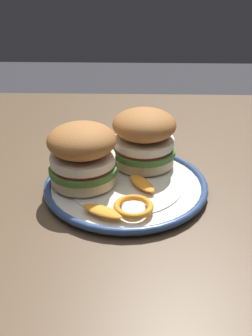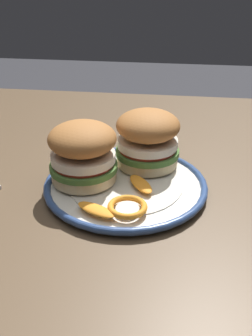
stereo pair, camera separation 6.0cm
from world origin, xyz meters
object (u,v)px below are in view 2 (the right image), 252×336
at_px(dining_table, 154,232).
at_px(sandwich_half_right, 148,138).
at_px(sandwich_half_left, 83,152).
at_px(dinner_plate, 126,184).

height_order(dining_table, sandwich_half_right, sandwich_half_right).
bearing_deg(sandwich_half_left, dinner_plate, 5.62).
bearing_deg(sandwich_half_right, dining_table, -73.25).
relative_size(dining_table, dinner_plate, 5.28).
bearing_deg(sandwich_half_left, dining_table, 0.96).
bearing_deg(dining_table, dinner_plate, 174.50).
relative_size(dining_table, sandwich_half_right, 9.51).
distance_m(dinner_plate, sandwich_half_right, 0.09).
relative_size(dinner_plate, sandwich_half_left, 1.76).
relative_size(sandwich_half_left, sandwich_half_right, 1.02).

